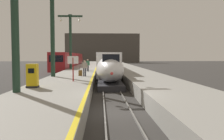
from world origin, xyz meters
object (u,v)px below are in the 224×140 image
(regional_train_adjacent, at_px, (70,60))
(passenger_near_edge, at_px, (85,67))
(station_column_far, at_px, (70,36))
(station_column_mid, at_px, (52,23))
(departure_info_board, at_px, (73,63))
(passenger_mid_platform, at_px, (88,64))
(highspeed_train_main, at_px, (106,64))
(ticket_machine_yellow, at_px, (32,77))
(rolling_suitcase, at_px, (80,73))

(regional_train_adjacent, relative_size, passenger_near_edge, 21.66)
(station_column_far, bearing_deg, station_column_mid, -90.00)
(station_column_far, height_order, departure_info_board, station_column_far)
(passenger_near_edge, distance_m, departure_info_board, 5.07)
(regional_train_adjacent, distance_m, departure_info_board, 36.97)
(station_column_far, relative_size, passenger_mid_platform, 5.25)
(highspeed_train_main, distance_m, departure_info_board, 19.53)
(station_column_far, height_order, ticket_machine_yellow, station_column_far)
(departure_info_board, bearing_deg, passenger_near_edge, 82.84)
(station_column_far, height_order, passenger_near_edge, station_column_far)
(station_column_mid, height_order, passenger_near_edge, station_column_mid)
(station_column_mid, height_order, rolling_suitcase, station_column_mid)
(highspeed_train_main, distance_m, passenger_mid_platform, 7.03)
(rolling_suitcase, distance_m, departure_info_board, 5.71)
(passenger_near_edge, xyz_separation_m, passenger_mid_platform, (-0.10, 7.77, 0.00))
(rolling_suitcase, bearing_deg, highspeed_train_main, 77.11)
(departure_info_board, bearing_deg, passenger_mid_platform, 87.61)
(regional_train_adjacent, distance_m, station_column_far, 17.83)
(station_column_mid, height_order, ticket_machine_yellow, station_column_mid)
(highspeed_train_main, height_order, regional_train_adjacent, regional_train_adjacent)
(station_column_mid, relative_size, departure_info_board, 4.28)
(station_column_mid, xyz_separation_m, station_column_far, (0.00, 14.57, -0.11))
(ticket_machine_yellow, bearing_deg, departure_info_board, 58.82)
(rolling_suitcase, height_order, departure_info_board, departure_info_board)
(ticket_machine_yellow, bearing_deg, passenger_mid_platform, 80.33)
(regional_train_adjacent, distance_m, passenger_near_edge, 32.12)
(rolling_suitcase, distance_m, ticket_machine_yellow, 9.67)
(regional_train_adjacent, bearing_deg, passenger_near_edge, -80.20)
(highspeed_train_main, relative_size, rolling_suitcase, 39.63)
(highspeed_train_main, xyz_separation_m, rolling_suitcase, (-3.13, -13.67, -0.57))
(regional_train_adjacent, relative_size, station_column_mid, 4.03)
(departure_info_board, bearing_deg, station_column_mid, 118.25)
(passenger_mid_platform, bearing_deg, passenger_near_edge, -89.30)
(ticket_machine_yellow, bearing_deg, rolling_suitcase, 75.49)
(passenger_near_edge, height_order, ticket_machine_yellow, passenger_near_edge)
(passenger_near_edge, relative_size, rolling_suitcase, 1.72)
(passenger_mid_platform, relative_size, ticket_machine_yellow, 1.06)
(station_column_mid, bearing_deg, regional_train_adjacent, 93.97)
(passenger_near_edge, height_order, passenger_mid_platform, same)
(passenger_near_edge, distance_m, rolling_suitcase, 1.02)
(passenger_mid_platform, relative_size, rolling_suitcase, 1.72)
(passenger_mid_platform, height_order, departure_info_board, departure_info_board)
(regional_train_adjacent, distance_m, station_column_mid, 32.12)
(highspeed_train_main, distance_m, passenger_near_edge, 14.49)
(passenger_mid_platform, relative_size, departure_info_board, 0.80)
(highspeed_train_main, xyz_separation_m, regional_train_adjacent, (-8.10, 17.40, 0.21))
(highspeed_train_main, relative_size, passenger_near_edge, 23.03)
(passenger_near_edge, relative_size, passenger_mid_platform, 1.00)
(passenger_mid_platform, height_order, rolling_suitcase, passenger_mid_platform)
(station_column_mid, height_order, station_column_far, station_column_mid)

